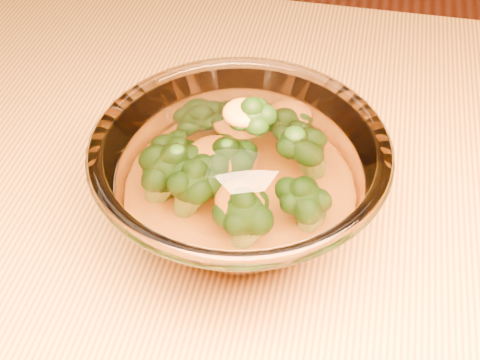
# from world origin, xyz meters

# --- Properties ---
(table) EXTENTS (1.20, 0.80, 0.75)m
(table) POSITION_xyz_m (0.00, 0.00, 0.65)
(table) COLOR #BD8D38
(table) RESTS_ON ground
(glass_bowl) EXTENTS (0.22, 0.22, 0.10)m
(glass_bowl) POSITION_xyz_m (-0.00, 0.03, 0.80)
(glass_bowl) COLOR white
(glass_bowl) RESTS_ON table
(cheese_sauce) EXTENTS (0.13, 0.13, 0.04)m
(cheese_sauce) POSITION_xyz_m (-0.00, 0.03, 0.78)
(cheese_sauce) COLOR orange
(cheese_sauce) RESTS_ON glass_bowl
(broccoli_heap) EXTENTS (0.14, 0.14, 0.07)m
(broccoli_heap) POSITION_xyz_m (-0.01, 0.04, 0.81)
(broccoli_heap) COLOR black
(broccoli_heap) RESTS_ON cheese_sauce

